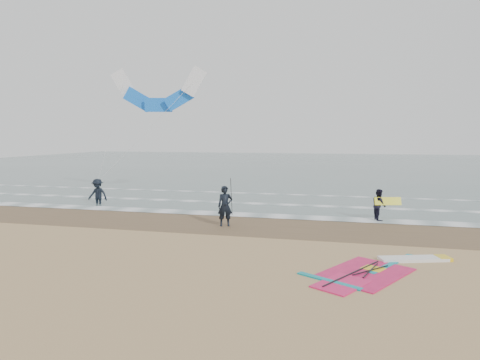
% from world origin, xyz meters
% --- Properties ---
extents(ground, '(120.00, 120.00, 0.00)m').
position_xyz_m(ground, '(0.00, 0.00, 0.00)').
color(ground, tan).
rests_on(ground, ground).
extents(sea_water, '(120.00, 80.00, 0.02)m').
position_xyz_m(sea_water, '(0.00, 48.00, 0.01)').
color(sea_water, '#47605E').
rests_on(sea_water, ground).
extents(wet_sand_band, '(120.00, 5.00, 0.01)m').
position_xyz_m(wet_sand_band, '(0.00, 6.00, 0.00)').
color(wet_sand_band, brown).
rests_on(wet_sand_band, ground).
extents(foam_waterline, '(120.00, 9.15, 0.02)m').
position_xyz_m(foam_waterline, '(0.00, 10.44, 0.03)').
color(foam_waterline, white).
rests_on(foam_waterline, ground).
extents(windsurf_rig, '(4.89, 4.63, 0.12)m').
position_xyz_m(windsurf_rig, '(4.36, 0.24, 0.03)').
color(windsurf_rig, white).
rests_on(windsurf_rig, ground).
extents(person_standing, '(0.80, 0.67, 1.87)m').
position_xyz_m(person_standing, '(-2.10, 5.35, 0.94)').
color(person_standing, black).
rests_on(person_standing, ground).
extents(person_walking, '(0.78, 0.89, 1.56)m').
position_xyz_m(person_walking, '(4.89, 8.46, 0.78)').
color(person_walking, black).
rests_on(person_walking, ground).
extents(person_wading, '(1.24, 0.72, 1.91)m').
position_xyz_m(person_wading, '(-11.37, 9.57, 0.95)').
color(person_wading, black).
rests_on(person_wading, ground).
extents(held_pole, '(0.17, 0.86, 1.82)m').
position_xyz_m(held_pole, '(-1.80, 5.35, 1.37)').
color(held_pole, black).
rests_on(held_pole, ground).
extents(carried_kiteboard, '(1.30, 0.51, 0.39)m').
position_xyz_m(carried_kiteboard, '(5.29, 8.36, 0.99)').
color(carried_kiteboard, yellow).
rests_on(carried_kiteboard, ground).
extents(surf_kite, '(6.88, 4.72, 7.49)m').
position_xyz_m(surf_kite, '(-9.25, 13.92, 7.00)').
color(surf_kite, white).
rests_on(surf_kite, ground).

